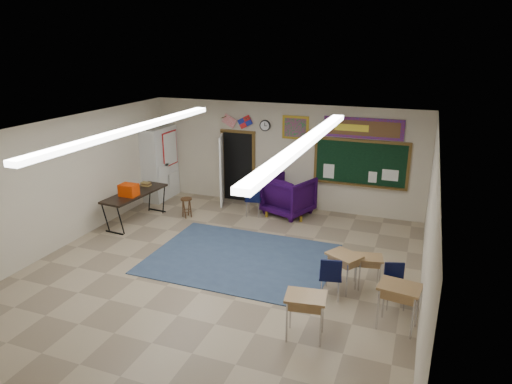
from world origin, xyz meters
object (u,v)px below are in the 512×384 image
at_px(student_desk_front_right, 368,270).
at_px(wooden_stool, 187,207).
at_px(wingback_armchair, 289,195).
at_px(student_desk_front_left, 343,269).
at_px(folding_table, 136,206).

relative_size(student_desk_front_right, wooden_stool, 1.19).
height_order(wingback_armchair, student_desk_front_left, wingback_armchair).
xyz_separation_m(wingback_armchair, student_desk_front_left, (2.19, -3.57, -0.13)).
bearing_deg(wingback_armchair, student_desk_front_left, 142.04).
bearing_deg(folding_table, student_desk_front_left, -9.99).
bearing_deg(wooden_stool, student_desk_front_left, -26.02).
bearing_deg(folding_table, wingback_armchair, 33.93).
bearing_deg(wooden_stool, student_desk_front_right, -21.80).
relative_size(wingback_armchair, folding_table, 0.58).
distance_m(student_desk_front_right, wooden_stool, 5.57).
relative_size(student_desk_front_left, student_desk_front_right, 1.17).
height_order(student_desk_front_right, wooden_stool, student_desk_front_right).
xyz_separation_m(wingback_armchair, student_desk_front_right, (2.62, -3.32, -0.18)).
distance_m(folding_table, wooden_stool, 1.36).
xyz_separation_m(student_desk_front_left, folding_table, (-5.83, 1.53, 0.04)).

